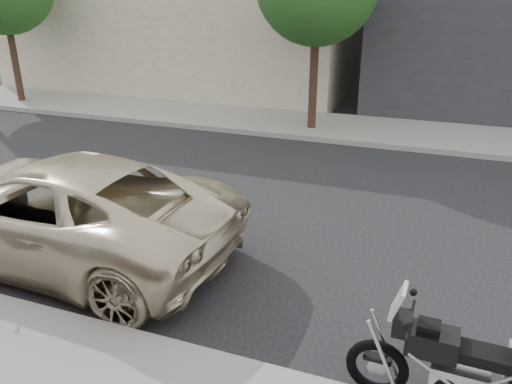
# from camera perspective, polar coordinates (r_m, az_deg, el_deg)

# --- Properties ---
(ground) EXTENTS (120.00, 120.00, 0.00)m
(ground) POSITION_cam_1_polar(r_m,az_deg,el_deg) (9.15, 8.88, -3.67)
(ground) COLOR black
(ground) RESTS_ON ground
(far_sidewalk) EXTENTS (44.00, 3.00, 0.15)m
(far_sidewalk) POSITION_cam_1_polar(r_m,az_deg,el_deg) (15.20, 14.17, 6.72)
(far_sidewalk) COLOR gray
(far_sidewalk) RESTS_ON ground
(motorcycle) EXTENTS (2.10, 0.68, 1.33)m
(motorcycle) POSITION_cam_1_polar(r_m,az_deg,el_deg) (5.47, 23.34, -18.06)
(motorcycle) COLOR black
(motorcycle) RESTS_ON ground
(minivan) EXTENTS (5.84, 2.86, 1.60)m
(minivan) POSITION_cam_1_polar(r_m,az_deg,el_deg) (8.30, -21.73, -1.78)
(minivan) COLOR beige
(minivan) RESTS_ON ground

